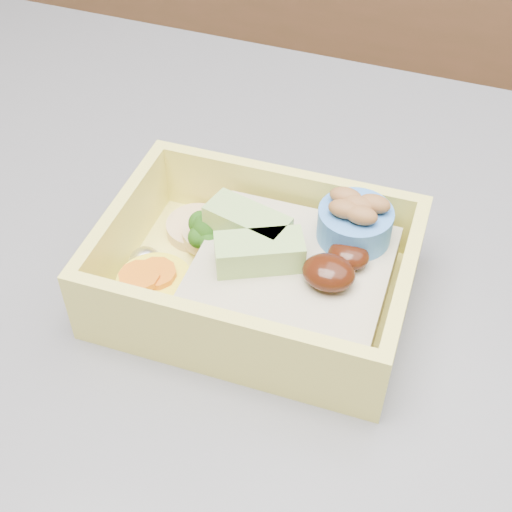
% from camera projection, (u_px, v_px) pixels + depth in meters
% --- Properties ---
extents(bento_box, '(0.20, 0.15, 0.07)m').
position_uv_depth(bento_box, '(266.00, 270.00, 0.45)').
color(bento_box, '#EFE362').
rests_on(bento_box, island).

